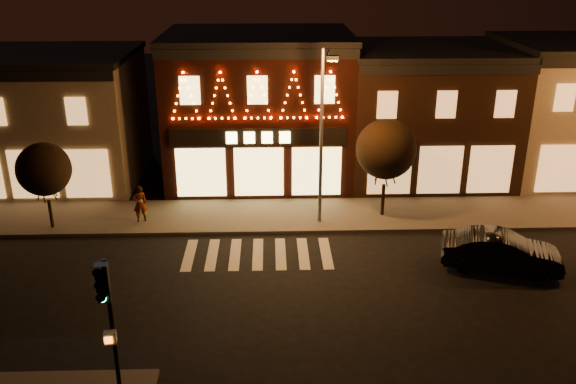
{
  "coord_description": "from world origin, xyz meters",
  "views": [
    {
      "loc": [
        0.57,
        -19.94,
        12.47
      ],
      "look_at": [
        1.33,
        4.0,
        2.92
      ],
      "focal_mm": 38.08,
      "sensor_mm": 36.0,
      "label": 1
    }
  ],
  "objects_px": {
    "traffic_signal_near": "(107,309)",
    "streetlamp_mid": "(323,125)",
    "dark_sedan": "(501,251)",
    "pedestrian": "(140,204)"
  },
  "relations": [
    {
      "from": "traffic_signal_near",
      "to": "streetlamp_mid",
      "type": "distance_m",
      "value": 14.44
    },
    {
      "from": "streetlamp_mid",
      "to": "dark_sedan",
      "type": "relative_size",
      "value": 1.72
    },
    {
      "from": "traffic_signal_near",
      "to": "dark_sedan",
      "type": "relative_size",
      "value": 0.99
    },
    {
      "from": "dark_sedan",
      "to": "pedestrian",
      "type": "relative_size",
      "value": 2.62
    },
    {
      "from": "traffic_signal_near",
      "to": "pedestrian",
      "type": "relative_size",
      "value": 2.6
    },
    {
      "from": "streetlamp_mid",
      "to": "dark_sedan",
      "type": "distance_m",
      "value": 9.42
    },
    {
      "from": "traffic_signal_near",
      "to": "dark_sedan",
      "type": "height_order",
      "value": "traffic_signal_near"
    },
    {
      "from": "traffic_signal_near",
      "to": "streetlamp_mid",
      "type": "relative_size",
      "value": 0.58
    },
    {
      "from": "dark_sedan",
      "to": "pedestrian",
      "type": "height_order",
      "value": "pedestrian"
    },
    {
      "from": "streetlamp_mid",
      "to": "traffic_signal_near",
      "type": "bearing_deg",
      "value": -109.28
    }
  ]
}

